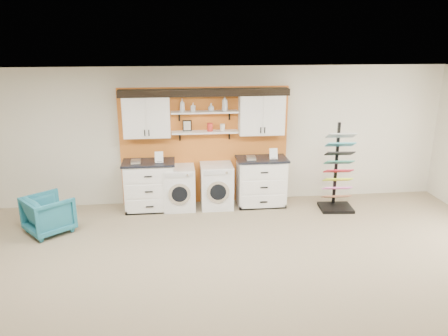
{
  "coord_description": "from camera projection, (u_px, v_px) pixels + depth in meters",
  "views": [
    {
      "loc": [
        -0.55,
        -4.69,
        3.4
      ],
      "look_at": [
        0.22,
        2.3,
        1.23
      ],
      "focal_mm": 35.0,
      "sensor_mm": 36.0,
      "label": 1
    }
  ],
  "objects": [
    {
      "name": "armchair",
      "position": [
        49.0,
        214.0,
        7.73
      ],
      "size": [
        1.03,
        1.03,
        0.68
      ],
      "primitive_type": "imported",
      "rotation": [
        0.0,
        0.0,
        2.25
      ],
      "color": "#1C657A",
      "rests_on": "floor"
    },
    {
      "name": "washer",
      "position": [
        179.0,
        188.0,
        8.79
      ],
      "size": [
        0.62,
        0.71,
        0.87
      ],
      "color": "white",
      "rests_on": "floor"
    },
    {
      "name": "shelf_lower",
      "position": [
        205.0,
        132.0,
        8.67
      ],
      "size": [
        1.32,
        0.28,
        0.03
      ],
      "primitive_type": "cube",
      "color": "white",
      "rests_on": "wall_back"
    },
    {
      "name": "canister_red",
      "position": [
        210.0,
        127.0,
        8.66
      ],
      "size": [
        0.11,
        0.11,
        0.16
      ],
      "primitive_type": "cylinder",
      "color": "red",
      "rests_on": "shelf_lower"
    },
    {
      "name": "canister_cream",
      "position": [
        222.0,
        127.0,
        8.68
      ],
      "size": [
        0.1,
        0.1,
        0.14
      ],
      "primitive_type": "cylinder",
      "color": "silver",
      "rests_on": "shelf_lower"
    },
    {
      "name": "shelf_upper",
      "position": [
        205.0,
        112.0,
        8.56
      ],
      "size": [
        1.32,
        0.28,
        0.03
      ],
      "primitive_type": "cube",
      "color": "white",
      "rests_on": "wall_back"
    },
    {
      "name": "dryer",
      "position": [
        216.0,
        186.0,
        8.86
      ],
      "size": [
        0.64,
        0.71,
        0.89
      ],
      "color": "white",
      "rests_on": "floor"
    },
    {
      "name": "floor",
      "position": [
        227.0,
        315.0,
        5.51
      ],
      "size": [
        10.0,
        10.0,
        0.0
      ],
      "primitive_type": "plane",
      "color": "gray",
      "rests_on": "ground"
    },
    {
      "name": "accent_panel",
      "position": [
        205.0,
        146.0,
        8.93
      ],
      "size": [
        3.4,
        0.07,
        2.4
      ],
      "primitive_type": "cube",
      "color": "orange",
      "rests_on": "wall_back"
    },
    {
      "name": "crown_molding",
      "position": [
        204.0,
        92.0,
        8.45
      ],
      "size": [
        3.3,
        0.41,
        0.13
      ],
      "color": "black",
      "rests_on": "wall_back"
    },
    {
      "name": "wall_back",
      "position": [
        204.0,
        136.0,
        8.9
      ],
      "size": [
        10.0,
        0.0,
        10.0
      ],
      "primitive_type": "plane",
      "rotation": [
        1.57,
        0.0,
        0.0
      ],
      "color": "beige",
      "rests_on": "floor"
    },
    {
      "name": "base_cabinet_right",
      "position": [
        261.0,
        181.0,
        8.94
      ],
      "size": [
        1.03,
        0.66,
        1.0
      ],
      "color": "white",
      "rests_on": "floor"
    },
    {
      "name": "base_cabinet_left",
      "position": [
        150.0,
        186.0,
        8.71
      ],
      "size": [
        1.02,
        0.66,
        1.0
      ],
      "color": "white",
      "rests_on": "floor"
    },
    {
      "name": "sample_rack",
      "position": [
        337.0,
        183.0,
        8.7
      ],
      "size": [
        0.68,
        0.58,
        1.75
      ],
      "rotation": [
        0.0,
        0.0,
        -0.08
      ],
      "color": "black",
      "rests_on": "floor"
    },
    {
      "name": "soap_bottle_a",
      "position": [
        182.0,
        105.0,
        8.47
      ],
      "size": [
        0.1,
        0.1,
        0.25
      ],
      "primitive_type": "imported",
      "rotation": [
        0.0,
        0.0,
        3.13
      ],
      "color": "silver",
      "rests_on": "shelf_upper"
    },
    {
      "name": "soap_bottle_c",
      "position": [
        211.0,
        107.0,
        8.54
      ],
      "size": [
        0.16,
        0.16,
        0.16
      ],
      "primitive_type": "imported",
      "rotation": [
        0.0,
        0.0,
        1.22
      ],
      "color": "silver",
      "rests_on": "shelf_upper"
    },
    {
      "name": "upper_cabinet_right",
      "position": [
        261.0,
        114.0,
        8.68
      ],
      "size": [
        0.9,
        0.35,
        0.84
      ],
      "color": "white",
      "rests_on": "wall_back"
    },
    {
      "name": "upper_cabinet_left",
      "position": [
        147.0,
        116.0,
        8.45
      ],
      "size": [
        0.9,
        0.35,
        0.84
      ],
      "color": "white",
      "rests_on": "wall_back"
    },
    {
      "name": "picture_frame",
      "position": [
        187.0,
        126.0,
        8.65
      ],
      "size": [
        0.18,
        0.02,
        0.22
      ],
      "color": "black",
      "rests_on": "shelf_lower"
    },
    {
      "name": "soap_bottle_b",
      "position": [
        193.0,
        107.0,
        8.5
      ],
      "size": [
        0.1,
        0.1,
        0.17
      ],
      "primitive_type": "imported",
      "rotation": [
        0.0,
        0.0,
        2.84
      ],
      "color": "silver",
      "rests_on": "shelf_upper"
    },
    {
      "name": "soap_bottle_d",
      "position": [
        225.0,
        103.0,
        8.55
      ],
      "size": [
        0.17,
        0.17,
        0.31
      ],
      "primitive_type": "imported",
      "rotation": [
        0.0,
        0.0,
        2.43
      ],
      "color": "silver",
      "rests_on": "shelf_upper"
    },
    {
      "name": "ceiling",
      "position": [
        227.0,
        92.0,
        4.69
      ],
      "size": [
        10.0,
        10.0,
        0.0
      ],
      "primitive_type": "plane",
      "rotation": [
        3.14,
        0.0,
        0.0
      ],
      "color": "white",
      "rests_on": "wall_back"
    }
  ]
}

